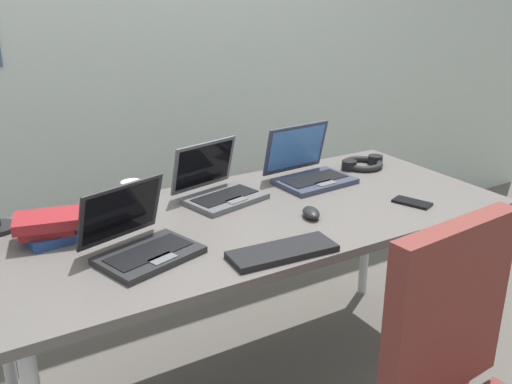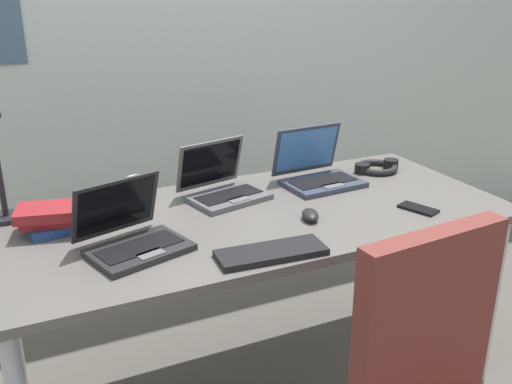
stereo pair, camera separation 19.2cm
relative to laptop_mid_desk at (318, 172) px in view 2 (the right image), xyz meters
The scene contains 11 objects.
wall_back 1.11m from the laptop_mid_desk, 111.62° to the left, with size 6.00×0.13×2.60m.
desk 0.42m from the laptop_mid_desk, 152.77° to the right, with size 1.80×0.80×0.74m.
laptop_mid_desk is the anchor object (origin of this frame).
laptop_back_left 0.87m from the laptop_mid_desk, 160.92° to the right, with size 0.35×0.33×0.21m.
laptop_back_right 0.41m from the laptop_mid_desk, behind, with size 0.33×0.30×0.21m.
external_keyboard 0.68m from the laptop_mid_desk, 132.32° to the right, with size 0.33×0.12×0.02m, color black.
computer_mouse 0.38m from the laptop_mid_desk, 124.47° to the right, with size 0.06×0.10×0.03m, color black.
cell_phone 0.44m from the laptop_mid_desk, 66.10° to the right, with size 0.06×0.14×0.01m, color black.
headphones 0.32m from the laptop_mid_desk, ahead, with size 0.21×0.18×0.04m.
book_stack 1.03m from the laptop_mid_desk, behind, with size 0.22×0.18×0.09m.
coffee_mug 0.71m from the laptop_mid_desk, behind, with size 0.11×0.08×0.09m.
Camera 2 is at (-0.78, -1.68, 1.51)m, focal length 39.95 mm.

